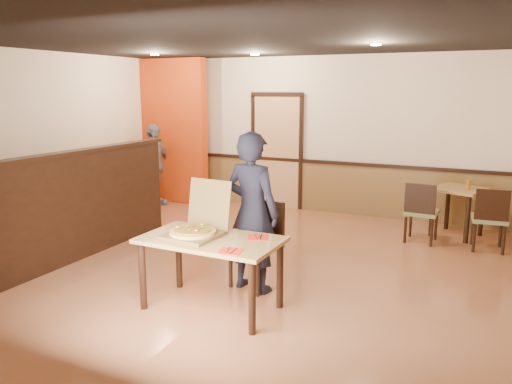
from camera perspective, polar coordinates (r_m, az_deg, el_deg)
floor at (r=6.31m, az=-3.38°, el=-8.91°), size 7.00×7.00×0.00m
ceiling at (r=5.93m, az=-3.72°, el=17.30°), size 7.00×7.00×0.00m
wall_back at (r=9.16m, az=7.16°, el=6.49°), size 7.00×0.00×7.00m
wall_left at (r=8.24m, az=-25.47°, el=4.86°), size 0.00×7.00×7.00m
wainscot_back at (r=9.27m, az=6.95°, el=0.62°), size 7.00×0.04×0.90m
chair_rail_back at (r=9.17m, az=6.98°, el=3.48°), size 7.00×0.06×0.06m
back_door at (r=9.44m, az=2.40°, el=4.59°), size 0.90×0.06×2.10m
booth_partition at (r=7.11m, az=-18.55°, el=-0.96°), size 0.20×3.10×1.44m
red_accent_panel at (r=10.03m, az=-9.83°, el=6.85°), size 1.60×0.20×2.78m
spot_a at (r=8.69m, az=-11.51°, el=15.18°), size 0.14×0.14×0.02m
spot_b at (r=8.51m, az=-0.12°, el=15.48°), size 0.14×0.14×0.02m
spot_c at (r=6.85m, az=13.54°, el=16.09°), size 0.14×0.14×0.02m
main_table at (r=5.08m, az=-5.17°, el=-6.43°), size 1.41×0.82×0.75m
diner_chair at (r=5.69m, az=0.40°, el=-5.52°), size 0.59×0.59×0.98m
side_chair_left at (r=7.64m, az=18.35°, el=-1.97°), size 0.47×0.47×0.90m
side_chair_right at (r=7.59m, az=25.18°, el=-2.57°), size 0.49×0.49×0.90m
side_table at (r=8.18m, az=22.09°, el=-0.77°), size 0.89×0.89×0.75m
diner at (r=5.47m, az=-0.44°, el=-2.34°), size 0.70×0.51×1.78m
passerby at (r=9.73m, az=-11.60°, el=3.01°), size 0.40×0.93×1.58m
pizza_box at (r=5.12m, az=-6.87°, el=-4.24°), size 0.55×0.64×0.54m
pizza at (r=5.08m, az=-7.24°, el=-4.55°), size 0.54×0.54×0.03m
napkin_near at (r=4.63m, az=-2.94°, el=-6.75°), size 0.24×0.24×0.01m
napkin_far at (r=5.04m, az=0.22°, el=-5.20°), size 0.27×0.27×0.01m
condiment at (r=8.07m, az=23.09°, el=0.79°), size 0.06×0.06×0.15m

